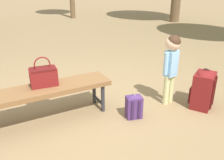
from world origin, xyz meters
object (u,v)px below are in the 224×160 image
at_px(park_bench, 46,91).
at_px(backpack_small, 134,106).
at_px(child_standing, 172,59).
at_px(backpack_large, 203,88).
at_px(handbag, 43,76).

xyz_separation_m(park_bench, backpack_small, (1.06, -0.24, -0.23)).
relative_size(child_standing, backpack_large, 1.74).
height_order(handbag, backpack_large, handbag).
distance_m(handbag, backpack_small, 1.18).
relative_size(park_bench, child_standing, 1.66).
relative_size(backpack_large, backpack_small, 1.70).
height_order(handbag, backpack_small, handbag).
xyz_separation_m(child_standing, backpack_small, (-0.61, -0.24, -0.50)).
bearing_deg(park_bench, backpack_small, -12.55).
distance_m(backpack_large, backpack_small, 1.01).
xyz_separation_m(park_bench, child_standing, (1.67, 0.01, 0.27)).
bearing_deg(child_standing, backpack_small, -158.47).
distance_m(child_standing, backpack_large, 0.59).
bearing_deg(handbag, park_bench, -79.01).
bearing_deg(park_bench, child_standing, 0.18).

